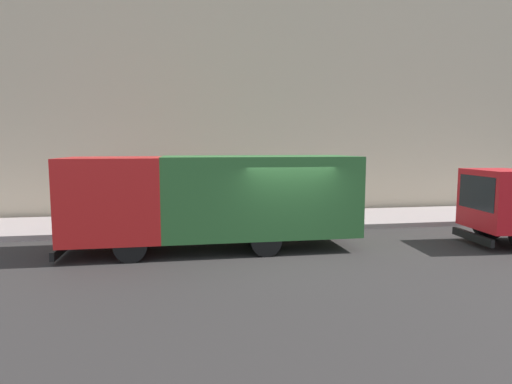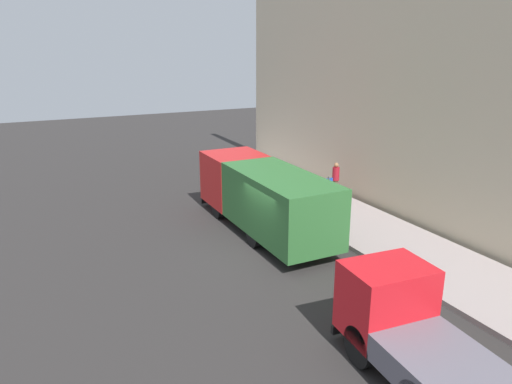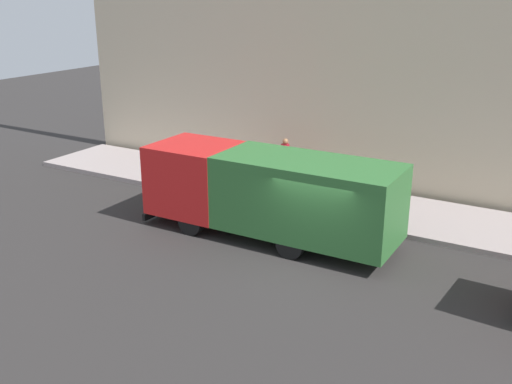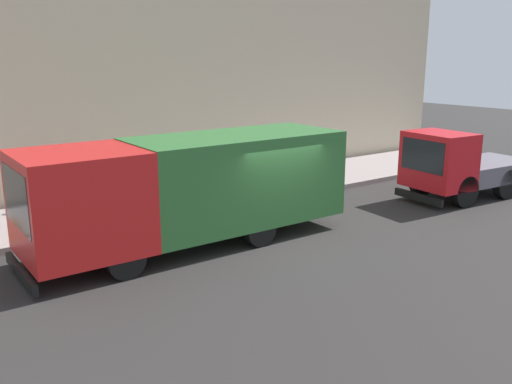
{
  "view_description": "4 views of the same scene",
  "coord_description": "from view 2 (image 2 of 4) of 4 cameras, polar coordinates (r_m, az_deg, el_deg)",
  "views": [
    {
      "loc": [
        -11.39,
        2.89,
        3.06
      ],
      "look_at": [
        1.46,
        0.7,
        1.64
      ],
      "focal_mm": 29.29,
      "sensor_mm": 36.0,
      "label": 1
    },
    {
      "loc": [
        -7.71,
        -14.7,
        7.49
      ],
      "look_at": [
        0.83,
        2.48,
        1.61
      ],
      "focal_mm": 33.49,
      "sensor_mm": 36.0,
      "label": 2
    },
    {
      "loc": [
        -14.76,
        -6.56,
        7.7
      ],
      "look_at": [
        0.71,
        2.38,
        1.57
      ],
      "focal_mm": 41.63,
      "sensor_mm": 36.0,
      "label": 3
    },
    {
      "loc": [
        -10.95,
        8.6,
        4.79
      ],
      "look_at": [
        0.89,
        0.07,
        1.14
      ],
      "focal_mm": 38.27,
      "sensor_mm": 36.0,
      "label": 4
    }
  ],
  "objects": [
    {
      "name": "ground",
      "position": [
        18.21,
        1.13,
        -7.25
      ],
      "size": [
        80.0,
        80.0,
        0.0
      ],
      "primitive_type": "plane",
      "color": "#2C2928"
    },
    {
      "name": "sidewalk",
      "position": [
        20.74,
        13.28,
        -4.34
      ],
      "size": [
        3.81,
        30.0,
        0.18
      ],
      "primitive_type": "cube",
      "color": "#9E918E",
      "rests_on": "ground"
    },
    {
      "name": "building_facade",
      "position": [
        21.09,
        19.53,
        11.55
      ],
      "size": [
        0.5,
        30.0,
        11.64
      ],
      "primitive_type": "cube",
      "color": "beige",
      "rests_on": "ground"
    },
    {
      "name": "large_utility_truck",
      "position": [
        19.78,
        0.88,
        -0.34
      ],
      "size": [
        2.53,
        8.53,
        2.78
      ],
      "rotation": [
        0.0,
        0.0,
        0.0
      ],
      "color": "red",
      "rests_on": "ground"
    },
    {
      "name": "small_flatbed_truck",
      "position": [
        12.09,
        18.25,
        -15.77
      ],
      "size": [
        2.47,
        5.13,
        2.36
      ],
      "rotation": [
        0.0,
        0.0,
        -0.08
      ],
      "color": "red",
      "rests_on": "ground"
    },
    {
      "name": "pedestrian_walking",
      "position": [
        24.2,
        9.49,
        1.56
      ],
      "size": [
        0.48,
        0.48,
        1.78
      ],
      "rotation": [
        0.0,
        0.0,
        1.01
      ],
      "color": "brown",
      "rests_on": "sidewalk"
    },
    {
      "name": "traffic_cone_orange",
      "position": [
        25.21,
        1.45,
        0.96
      ],
      "size": [
        0.46,
        0.46,
        0.66
      ],
      "primitive_type": "cone",
      "color": "orange",
      "rests_on": "sidewalk"
    },
    {
      "name": "street_sign_post",
      "position": [
        19.88,
        8.56,
        -0.67
      ],
      "size": [
        0.44,
        0.08,
        2.22
      ],
      "color": "#4C5156",
      "rests_on": "sidewalk"
    }
  ]
}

